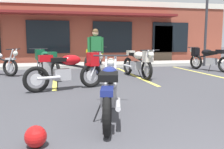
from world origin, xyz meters
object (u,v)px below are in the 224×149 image
person_in_black_shirt (96,49)px  motorcycle_cream_vintage (69,69)px  motorcycle_foreground_classic (109,90)px  motorcycle_red_sportbike (138,62)px  motorcycle_blue_standard (208,58)px  motorcycle_orange_scrambler (46,62)px  parking_lot_lamp_post (209,2)px  motorcycle_silver_naked (95,57)px  helmet_on_pavement (36,137)px

person_in_black_shirt → motorcycle_cream_vintage: bearing=-112.7°
motorcycle_foreground_classic → motorcycle_red_sportbike: bearing=65.9°
motorcycle_foreground_classic → motorcycle_blue_standard: bearing=45.8°
motorcycle_orange_scrambler → parking_lot_lamp_post: bearing=17.7°
motorcycle_silver_naked → motorcycle_cream_vintage: bearing=-106.5°
motorcycle_foreground_classic → motorcycle_red_sportbike: size_ratio=0.99×
motorcycle_orange_scrambler → helmet_on_pavement: 5.73m
motorcycle_cream_vintage → parking_lot_lamp_post: bearing=34.0°
motorcycle_silver_naked → motorcycle_blue_standard: bearing=-17.9°
motorcycle_foreground_classic → motorcycle_cream_vintage: 2.63m
parking_lot_lamp_post → motorcycle_foreground_classic: bearing=-131.5°
motorcycle_silver_naked → parking_lot_lamp_post: parking_lot_lamp_post is taller
motorcycle_foreground_classic → motorcycle_orange_scrambler: size_ratio=1.03×
parking_lot_lamp_post → helmet_on_pavement: bearing=-132.6°
helmet_on_pavement → motorcycle_silver_naked: bearing=76.6°
helmet_on_pavement → motorcycle_orange_scrambler: bearing=90.9°
motorcycle_blue_standard → motorcycle_orange_scrambler: bearing=-173.7°
motorcycle_blue_standard → motorcycle_orange_scrambler: (-6.56, -0.73, 0.00)m
motorcycle_foreground_classic → helmet_on_pavement: 1.43m
motorcycle_red_sportbike → motorcycle_orange_scrambler: bearing=168.6°
motorcycle_red_sportbike → helmet_on_pavement: motorcycle_red_sportbike is taller
motorcycle_foreground_classic → motorcycle_silver_naked: (0.82, 7.03, 0.07)m
motorcycle_foreground_classic → motorcycle_blue_standard: (5.40, 5.55, 0.07)m
motorcycle_foreground_classic → motorcycle_silver_naked: same height
motorcycle_orange_scrambler → parking_lot_lamp_post: (7.57, 2.41, 2.56)m
motorcycle_orange_scrambler → parking_lot_lamp_post: 8.35m
motorcycle_silver_naked → parking_lot_lamp_post: size_ratio=0.41×
motorcycle_orange_scrambler → person_in_black_shirt: (1.73, 0.32, 0.42)m
parking_lot_lamp_post → motorcycle_red_sportbike: bearing=-146.2°
parking_lot_lamp_post → motorcycle_cream_vintage: bearing=-146.0°
motorcycle_cream_vintage → parking_lot_lamp_post: size_ratio=0.43×
motorcycle_orange_scrambler → helmet_on_pavement: (0.08, -5.72, -0.40)m
helmet_on_pavement → parking_lot_lamp_post: (7.48, 8.13, 2.96)m
motorcycle_red_sportbike → motorcycle_cream_vintage: same height
motorcycle_red_sportbike → motorcycle_cream_vintage: 2.88m
motorcycle_foreground_classic → motorcycle_blue_standard: 7.75m
person_in_black_shirt → helmet_on_pavement: person_in_black_shirt is taller
motorcycle_red_sportbike → parking_lot_lamp_post: bearing=33.8°
motorcycle_silver_naked → motorcycle_blue_standard: (4.59, -1.48, 0.00)m
motorcycle_silver_naked → person_in_black_shirt: (-0.24, -1.89, 0.42)m
motorcycle_red_sportbike → motorcycle_orange_scrambler: (-3.04, 0.61, 0.00)m
motorcycle_blue_standard → parking_lot_lamp_post: size_ratio=0.43×
motorcycle_silver_naked → motorcycle_orange_scrambler: 2.96m
motorcycle_foreground_classic → motorcycle_cream_vintage: bearing=100.9°
motorcycle_red_sportbike → parking_lot_lamp_post: parking_lot_lamp_post is taller
motorcycle_red_sportbike → parking_lot_lamp_post: 6.02m
motorcycle_cream_vintage → parking_lot_lamp_post: 8.72m
person_in_black_shirt → parking_lot_lamp_post: 6.56m
motorcycle_foreground_classic → motorcycle_cream_vintage: size_ratio=1.01×
motorcycle_red_sportbike → helmet_on_pavement: bearing=-120.0°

